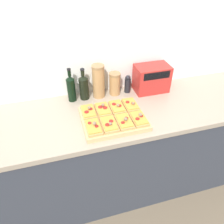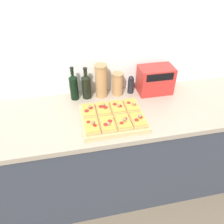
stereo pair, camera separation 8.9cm
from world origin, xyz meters
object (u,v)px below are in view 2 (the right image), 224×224
at_px(grain_jar_short, 118,84).
at_px(olive_oil_bottle, 74,86).
at_px(grain_jar_tall, 102,81).
at_px(toaster_oven, 155,80).
at_px(wine_bottle, 86,86).
at_px(cutting_board, 113,119).
at_px(pepper_mill, 131,85).

bearing_deg(grain_jar_short, olive_oil_bottle, -180.00).
xyz_separation_m(grain_jar_tall, toaster_oven, (0.45, -0.03, -0.03)).
height_order(wine_bottle, grain_jar_tall, grain_jar_tall).
bearing_deg(wine_bottle, toaster_oven, -2.57).
height_order(cutting_board, olive_oil_bottle, olive_oil_bottle).
xyz_separation_m(wine_bottle, grain_jar_tall, (0.12, 0.00, 0.03)).
height_order(cutting_board, grain_jar_short, grain_jar_short).
height_order(grain_jar_tall, pepper_mill, grain_jar_tall).
bearing_deg(olive_oil_bottle, grain_jar_short, 0.00).
xyz_separation_m(cutting_board, pepper_mill, (0.22, 0.34, 0.06)).
bearing_deg(grain_jar_tall, olive_oil_bottle, -180.00).
relative_size(olive_oil_bottle, wine_bottle, 1.05).
relative_size(olive_oil_bottle, toaster_oven, 0.91).
distance_m(cutting_board, toaster_oven, 0.54).
bearing_deg(cutting_board, toaster_oven, 36.49).
relative_size(pepper_mill, toaster_oven, 0.51).
relative_size(wine_bottle, grain_jar_tall, 0.96).
height_order(wine_bottle, toaster_oven, wine_bottle).
relative_size(grain_jar_short, toaster_oven, 0.63).
bearing_deg(pepper_mill, wine_bottle, 180.00).
bearing_deg(grain_jar_short, grain_jar_tall, 180.00).
relative_size(grain_jar_short, pepper_mill, 1.22).
bearing_deg(pepper_mill, olive_oil_bottle, -180.00).
relative_size(cutting_board, olive_oil_bottle, 1.60).
height_order(cutting_board, pepper_mill, pepper_mill).
xyz_separation_m(olive_oil_bottle, grain_jar_short, (0.35, 0.00, -0.02)).
bearing_deg(grain_jar_tall, wine_bottle, 180.00).
bearing_deg(olive_oil_bottle, grain_jar_tall, 0.00).
relative_size(olive_oil_bottle, grain_jar_short, 1.46).
distance_m(wine_bottle, toaster_oven, 0.57).
distance_m(wine_bottle, grain_jar_short, 0.26).
xyz_separation_m(wine_bottle, grain_jar_short, (0.26, 0.00, -0.01)).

